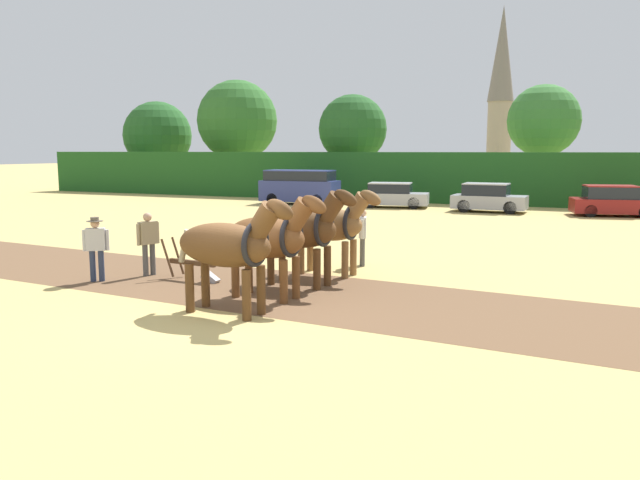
# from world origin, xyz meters

# --- Properties ---
(ground_plane) EXTENTS (240.00, 240.00, 0.00)m
(ground_plane) POSITION_xyz_m (0.00, 0.00, 0.00)
(ground_plane) COLOR tan
(plowed_furrow_strip) EXTENTS (33.52, 6.73, 0.01)m
(plowed_furrow_strip) POSITION_xyz_m (-4.97, 2.78, 0.00)
(plowed_furrow_strip) COLOR brown
(plowed_furrow_strip) RESTS_ON ground
(hedgerow) EXTENTS (66.16, 1.33, 3.14)m
(hedgerow) POSITION_xyz_m (0.00, 28.34, 1.57)
(hedgerow) COLOR #1E511E
(hedgerow) RESTS_ON ground
(tree_far_left) EXTENTS (5.81, 5.81, 7.42)m
(tree_far_left) POSITION_xyz_m (-28.05, 34.07, 4.51)
(tree_far_left) COLOR #4C3823
(tree_far_left) RESTS_ON ground
(tree_left) EXTENTS (6.36, 6.36, 8.79)m
(tree_left) POSITION_xyz_m (-19.70, 33.42, 5.60)
(tree_left) COLOR brown
(tree_left) RESTS_ON ground
(tree_center_left) EXTENTS (4.81, 4.81, 7.16)m
(tree_center_left) POSITION_xyz_m (-9.19, 31.55, 4.73)
(tree_center_left) COLOR #423323
(tree_center_left) RESTS_ON ground
(tree_center) EXTENTS (4.76, 4.76, 7.60)m
(tree_center) POSITION_xyz_m (3.32, 34.42, 5.20)
(tree_center) COLOR brown
(tree_center) RESTS_ON ground
(church_spire) EXTENTS (3.05, 3.05, 19.82)m
(church_spire) POSITION_xyz_m (-3.84, 66.64, 10.37)
(church_spire) COLOR gray
(church_spire) RESTS_ON ground
(draft_horse_lead_left) EXTENTS (2.80, 1.08, 2.43)m
(draft_horse_lead_left) POSITION_xyz_m (-0.05, 0.17, 1.39)
(draft_horse_lead_left) COLOR #513319
(draft_horse_lead_left) RESTS_ON ground
(draft_horse_lead_right) EXTENTS (2.63, 1.09, 2.40)m
(draft_horse_lead_right) POSITION_xyz_m (0.06, 1.66, 1.36)
(draft_horse_lead_right) COLOR brown
(draft_horse_lead_right) RESTS_ON ground
(draft_horse_trail_left) EXTENTS (2.66, 1.12, 2.44)m
(draft_horse_trail_left) POSITION_xyz_m (0.17, 3.15, 1.39)
(draft_horse_trail_left) COLOR #513319
(draft_horse_trail_left) RESTS_ON ground
(draft_horse_trail_right) EXTENTS (2.65, 1.06, 2.34)m
(draft_horse_trail_right) POSITION_xyz_m (0.28, 4.64, 1.34)
(draft_horse_trail_right) COLOR brown
(draft_horse_trail_right) RESTS_ON ground
(plow) EXTENTS (1.65, 0.49, 1.13)m
(plow) POSITION_xyz_m (-2.52, 2.60, 0.32)
(plow) COLOR #4C331E
(plow) RESTS_ON ground
(farmer_at_plow) EXTENTS (0.34, 0.64, 1.65)m
(farmer_at_plow) POSITION_xyz_m (-4.04, 2.67, 0.96)
(farmer_at_plow) COLOR #4C4C4C
(farmer_at_plow) RESTS_ON ground
(farmer_beside_team) EXTENTS (0.34, 0.63, 1.61)m
(farmer_beside_team) POSITION_xyz_m (0.60, 6.21, 0.93)
(farmer_beside_team) COLOR #4C4C4C
(farmer_beside_team) RESTS_ON ground
(farmer_onlooker_left) EXTENTS (0.55, 0.42, 1.62)m
(farmer_onlooker_left) POSITION_xyz_m (-4.74, 1.55, 0.93)
(farmer_onlooker_left) COLOR #28334C
(farmer_onlooker_left) RESTS_ON ground
(parked_van) EXTENTS (4.76, 2.16, 2.07)m
(parked_van) POSITION_xyz_m (-9.80, 24.07, 1.06)
(parked_van) COLOR navy
(parked_van) RESTS_ON ground
(parked_car_left) EXTENTS (4.20, 2.45, 1.42)m
(parked_car_left) POSITION_xyz_m (-3.97, 24.22, 0.69)
(parked_car_left) COLOR #A8A8B2
(parked_car_left) RESTS_ON ground
(parked_car_center_left) EXTENTS (3.84, 1.85, 1.52)m
(parked_car_center_left) POSITION_xyz_m (1.49, 23.62, 0.73)
(parked_car_center_left) COLOR #9E9EA8
(parked_car_center_left) RESTS_ON ground
(parked_car_center) EXTENTS (4.23, 2.58, 1.53)m
(parked_car_center) POSITION_xyz_m (7.48, 23.94, 0.73)
(parked_car_center) COLOR maroon
(parked_car_center) RESTS_ON ground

